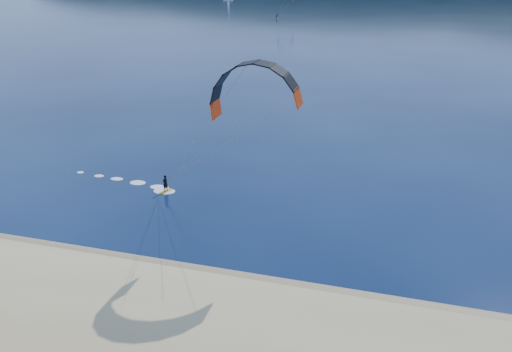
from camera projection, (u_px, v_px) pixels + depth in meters
The scene contains 3 objects.
ground at pixel (159, 322), 26.06m from camera, with size 1800.00×1800.00×0.00m, color black.
wet_sand at pixel (191, 276), 30.04m from camera, with size 220.00×2.50×0.10m.
kitesurfer_near at pixel (247, 113), 31.91m from camera, with size 23.67×8.11×13.71m.
Camera 1 is at (10.70, -18.77, 17.47)m, focal length 33.34 mm.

